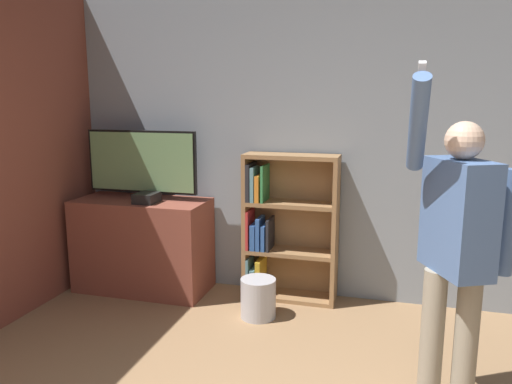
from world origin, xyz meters
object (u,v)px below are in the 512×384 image
(game_console, at_px, (147,198))
(bookshelf, at_px, (282,228))
(person, at_px, (457,242))
(waste_bin, at_px, (258,298))
(television, at_px, (142,164))

(game_console, distance_m, bookshelf, 1.22)
(person, bearing_deg, bookshelf, -162.30)
(game_console, height_order, bookshelf, bookshelf)
(person, bearing_deg, waste_bin, -148.52)
(television, height_order, bookshelf, television)
(television, xyz_separation_m, waste_bin, (1.18, -0.35, -1.01))
(bookshelf, bearing_deg, television, -174.91)
(bookshelf, xyz_separation_m, person, (1.26, -1.34, 0.36))
(bookshelf, relative_size, waste_bin, 3.97)
(person, xyz_separation_m, waste_bin, (-1.35, 0.87, -0.83))
(game_console, xyz_separation_m, person, (2.43, -1.08, 0.10))
(game_console, bearing_deg, waste_bin, -10.82)
(television, xyz_separation_m, person, (2.54, -1.22, -0.18))
(bookshelf, bearing_deg, person, -46.61)
(television, height_order, game_console, television)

